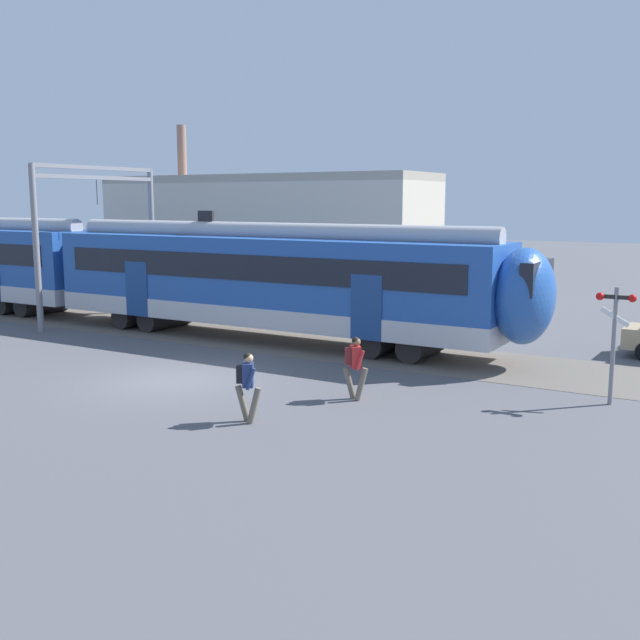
{
  "coord_description": "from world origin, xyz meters",
  "views": [
    {
      "loc": [
        14.26,
        -15.97,
        5.13
      ],
      "look_at": [
        3.08,
        2.94,
        1.6
      ],
      "focal_mm": 42.0,
      "sensor_mm": 36.0,
      "label": 1
    }
  ],
  "objects": [
    {
      "name": "ground_plane",
      "position": [
        0.0,
        0.0,
        0.0
      ],
      "size": [
        160.0,
        160.0,
        0.0
      ],
      "primitive_type": "plane",
      "color": "#515156"
    },
    {
      "name": "track_bed",
      "position": [
        -12.39,
        6.53,
        0.01
      ],
      "size": [
        80.0,
        4.4,
        0.01
      ],
      "primitive_type": "cube",
      "color": "#605951",
      "rests_on": "ground"
    },
    {
      "name": "commuter_train",
      "position": [
        -9.91,
        6.52,
        2.25
      ],
      "size": [
        38.05,
        3.07,
        4.73
      ],
      "color": "silver",
      "rests_on": "ground"
    },
    {
      "name": "pedestrian_navy",
      "position": [
        4.23,
        -2.32,
        0.99
      ],
      "size": [
        0.71,
        0.5,
        1.67
      ],
      "color": "#6B6051",
      "rests_on": "ground"
    },
    {
      "name": "pedestrian_red",
      "position": [
        5.43,
        0.72,
        0.99
      ],
      "size": [
        0.7,
        0.51,
        1.67
      ],
      "color": "#6B6051",
      "rests_on": "ground"
    },
    {
      "name": "catenary_gantry",
      "position": [
        -9.87,
        6.53,
        4.31
      ],
      "size": [
        0.24,
        6.64,
        6.53
      ],
      "color": "gray",
      "rests_on": "ground"
    },
    {
      "name": "crossing_signal",
      "position": [
        11.23,
        3.61,
        2.01
      ],
      "size": [
        0.96,
        0.22,
        3.0
      ],
      "color": "gray",
      "rests_on": "ground"
    },
    {
      "name": "background_building",
      "position": [
        -8.38,
        16.49,
        3.21
      ],
      "size": [
        18.13,
        5.0,
        9.2
      ],
      "color": "beige",
      "rests_on": "ground"
    }
  ]
}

